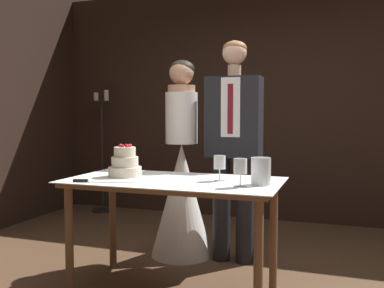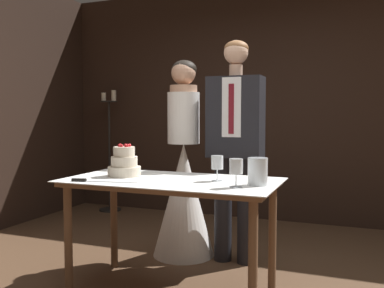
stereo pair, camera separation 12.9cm
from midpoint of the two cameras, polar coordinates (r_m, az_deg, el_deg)
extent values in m
cube|color=black|center=(5.17, 9.18, 5.42)|extent=(5.51, 0.12, 2.77)
cylinder|color=brown|center=(3.12, -17.22, -12.41)|extent=(0.06, 0.06, 0.76)
cylinder|color=brown|center=(2.60, 7.38, -15.62)|extent=(0.06, 0.06, 0.76)
cylinder|color=brown|center=(3.59, -11.55, -10.15)|extent=(0.06, 0.06, 0.76)
cylinder|color=brown|center=(3.15, 9.64, -12.13)|extent=(0.06, 0.06, 0.76)
cube|color=brown|center=(2.96, -3.75, -5.21)|extent=(1.41, 0.71, 0.03)
cube|color=white|center=(2.96, -3.75, -4.82)|extent=(1.47, 0.77, 0.01)
cylinder|color=beige|center=(3.15, -10.09, -3.65)|extent=(0.24, 0.24, 0.07)
cylinder|color=beige|center=(3.14, -10.10, -2.35)|extent=(0.19, 0.19, 0.07)
cylinder|color=beige|center=(3.13, -10.12, -1.04)|extent=(0.16, 0.16, 0.07)
sphere|color=red|center=(3.11, -9.64, -0.23)|extent=(0.02, 0.02, 0.02)
sphere|color=red|center=(3.14, -9.39, -0.19)|extent=(0.02, 0.02, 0.02)
sphere|color=red|center=(3.15, -9.94, -0.19)|extent=(0.02, 0.02, 0.02)
sphere|color=red|center=(3.17, -10.63, -0.17)|extent=(0.02, 0.02, 0.02)
sphere|color=red|center=(3.13, -10.74, -0.22)|extent=(0.02, 0.02, 0.02)
sphere|color=red|center=(3.10, -10.44, -0.26)|extent=(0.02, 0.02, 0.02)
sphere|color=red|center=(3.09, -9.89, -0.27)|extent=(0.02, 0.02, 0.02)
cube|color=silver|center=(2.88, -11.61, -5.04)|extent=(0.35, 0.11, 0.00)
cylinder|color=black|center=(2.95, -15.85, -4.71)|extent=(0.10, 0.05, 0.02)
cylinder|color=silver|center=(2.65, 5.05, -5.73)|extent=(0.08, 0.08, 0.00)
cylinder|color=silver|center=(2.65, 5.05, -4.83)|extent=(0.01, 0.01, 0.08)
cylinder|color=silver|center=(2.63, 5.07, -2.95)|extent=(0.08, 0.08, 0.09)
cylinder|color=maroon|center=(2.64, 5.06, -3.69)|extent=(0.07, 0.07, 0.03)
cylinder|color=silver|center=(2.90, 2.42, -4.89)|extent=(0.08, 0.08, 0.00)
cylinder|color=silver|center=(2.90, 2.42, -4.10)|extent=(0.01, 0.01, 0.08)
cylinder|color=silver|center=(2.89, 2.43, -2.44)|extent=(0.08, 0.08, 0.09)
cylinder|color=silver|center=(2.75, 7.85, -3.61)|extent=(0.13, 0.13, 0.18)
cylinder|color=beige|center=(2.76, 7.84, -4.60)|extent=(0.06, 0.06, 0.08)
sphere|color=#F9CC4C|center=(2.75, 7.85, -3.54)|extent=(0.02, 0.02, 0.02)
cone|color=white|center=(3.81, -2.37, -7.44)|extent=(0.54, 0.54, 1.00)
cylinder|color=white|center=(3.73, -2.40, 3.47)|extent=(0.28, 0.28, 0.45)
cylinder|color=tan|center=(3.74, -2.41, 7.36)|extent=(0.24, 0.24, 0.06)
sphere|color=tan|center=(3.75, -2.41, 9.46)|extent=(0.21, 0.21, 0.21)
ellipsoid|color=black|center=(3.77, -2.32, 9.92)|extent=(0.22, 0.22, 0.16)
cylinder|color=black|center=(3.70, 2.95, -8.58)|extent=(0.15, 0.15, 0.89)
cylinder|color=black|center=(3.65, 6.05, -8.77)|extent=(0.15, 0.15, 0.89)
cube|color=black|center=(3.59, 4.55, 3.59)|extent=(0.45, 0.24, 0.67)
cube|color=white|center=(3.47, 4.04, 4.91)|extent=(0.16, 0.01, 0.48)
cube|color=maroon|center=(3.46, 4.01, 4.69)|extent=(0.04, 0.01, 0.40)
cylinder|color=#DBAD8E|center=(3.61, 4.59, 9.68)|extent=(0.11, 0.11, 0.10)
sphere|color=#DBAD8E|center=(3.62, 4.60, 12.02)|extent=(0.20, 0.20, 0.20)
ellipsoid|color=brown|center=(3.64, 4.64, 12.55)|extent=(0.20, 0.20, 0.13)
cylinder|color=black|center=(5.74, -12.43, -8.63)|extent=(0.28, 0.28, 0.02)
cylinder|color=black|center=(5.63, -12.54, -1.59)|extent=(0.03, 0.03, 1.39)
cylinder|color=black|center=(5.60, -12.65, 5.57)|extent=(0.22, 0.22, 0.01)
cylinder|color=beige|center=(5.65, -13.30, 6.15)|extent=(0.06, 0.06, 0.11)
cylinder|color=beige|center=(5.57, -12.00, 6.36)|extent=(0.06, 0.06, 0.14)
camera|label=1|loc=(0.06, -91.12, -0.08)|focal=40.00mm
camera|label=2|loc=(0.06, 88.88, 0.08)|focal=40.00mm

